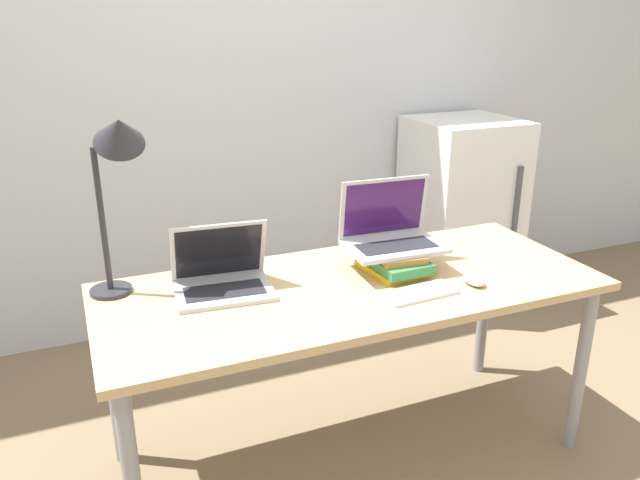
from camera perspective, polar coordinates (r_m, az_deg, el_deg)
wall_back at (r=3.27m, az=-7.26°, el=15.35°), size 8.00×0.05×2.70m
desk at (r=2.23m, az=2.95°, el=-5.62°), size 1.76×0.72×0.72m
laptop_left at (r=2.15m, az=-8.94°, el=-3.42°), size 0.35×0.27×0.24m
book_stack at (r=2.30m, az=6.81°, el=-1.89°), size 0.23×0.27×0.08m
laptop_on_books at (r=2.30m, az=6.50°, el=0.62°), size 0.36×0.25×0.24m
wireless_keyboard at (r=2.14m, az=9.06°, el=-4.80°), size 0.27×0.13×0.01m
mouse at (r=2.25m, az=13.92°, el=-3.58°), size 0.06×0.10×0.03m
desk_lamp at (r=2.07m, az=-18.07°, el=7.49°), size 0.23×0.20×0.64m
mini_fridge at (r=3.65m, az=12.65°, el=2.42°), size 0.55×0.55×1.07m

